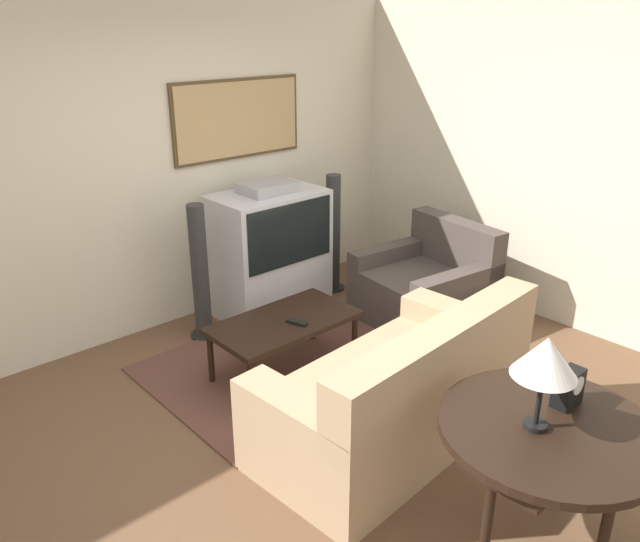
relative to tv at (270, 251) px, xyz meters
The scene contains 14 objects.
ground_plane 2.00m from the tv, 117.98° to the right, with size 12.00×12.00×0.00m, color brown.
wall_back 1.27m from the tv, 154.13° to the left, with size 12.00×0.10×2.70m.
wall_right 2.55m from the tv, 44.52° to the right, with size 0.06×12.00×2.70m.
area_rug 1.15m from the tv, 123.18° to the right, with size 1.91×1.52×0.01m.
tv is the anchor object (origin of this frame).
couch 2.12m from the tv, 105.73° to the right, with size 1.86×1.01×0.89m.
armchair 1.41m from the tv, 50.19° to the right, with size 1.04×1.07×0.85m.
coffee_table 1.13m from the tv, 122.53° to the right, with size 1.07×0.59×0.44m.
console_table 3.15m from the tv, 103.40° to the right, with size 1.02×1.02×0.73m.
table_lamp 3.17m from the tv, 104.70° to the right, with size 0.29×0.29×0.47m.
mantel_clock 3.08m from the tv, 99.62° to the right, with size 0.16×0.10×0.18m.
remote 1.21m from the tv, 118.52° to the right, with size 0.09×0.17×0.02m.
speaker_tower_left 0.74m from the tv, behind, with size 0.23×0.23×1.14m.
speaker_tower_right 0.74m from the tv, ahead, with size 0.23×0.23×1.14m.
Camera 1 is at (-2.22, -2.43, 2.48)m, focal length 35.00 mm.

